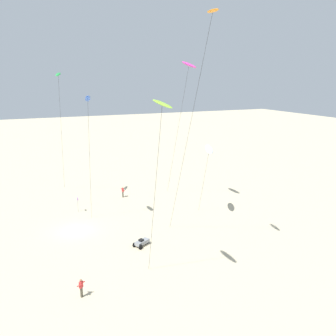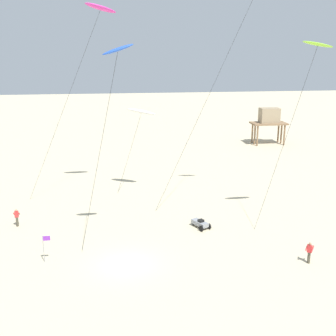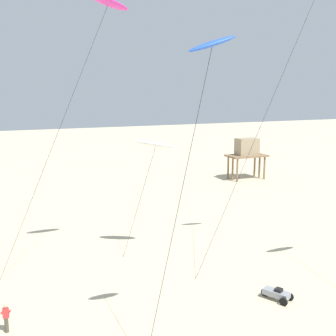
# 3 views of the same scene
# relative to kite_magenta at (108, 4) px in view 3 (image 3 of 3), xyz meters

# --- Properties ---
(kite_magenta) EXTENTS (9.86, 1.41, 19.99)m
(kite_magenta) POSITION_rel_kite_magenta_xyz_m (0.00, 0.00, 0.00)
(kite_magenta) COLOR #D8339E
(kite_magenta) RESTS_ON ground
(kite_white) EXTENTS (4.47, 2.31, 9.60)m
(kite_white) POSITION_rel_kite_magenta_xyz_m (3.91, 1.07, -10.16)
(kite_white) COLOR white
(kite_white) RESTS_ON ground
(kite_blue) EXTENTS (4.48, 0.95, 15.97)m
(kite_blue) POSITION_rel_kite_magenta_xyz_m (1.19, -13.14, -3.96)
(kite_blue) COLOR blue
(kite_blue) RESTS_ON ground
(kite_flyer_nearest) EXTENTS (0.57, 0.54, 1.67)m
(kite_flyer_nearest) POSITION_rel_kite_magenta_xyz_m (-8.10, -6.86, -18.31)
(kite_flyer_nearest) COLOR #4C4738
(kite_flyer_nearest) RESTS_ON ground
(stilt_house) EXTENTS (5.82, 3.24, 6.09)m
(stilt_house) POSITION_rel_kite_magenta_xyz_m (27.04, 23.82, -14.87)
(stilt_house) COLOR #846647
(stilt_house) RESTS_ON ground
(beach_buggy) EXTENTS (1.62, 2.08, 0.82)m
(beach_buggy) POSITION_rel_kite_magenta_xyz_m (8.20, -9.51, -18.78)
(beach_buggy) COLOR gray
(beach_buggy) RESTS_ON ground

